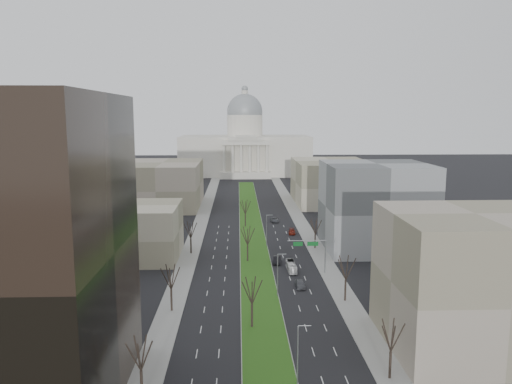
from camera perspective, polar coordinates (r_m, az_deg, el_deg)
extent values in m
plane|color=black|center=(167.84, -0.54, -4.00)|extent=(600.00, 600.00, 0.00)
cube|color=#999993|center=(166.85, -0.53, -4.05)|extent=(8.00, 222.00, 0.15)
cube|color=#1C5115|center=(166.83, -0.53, -4.02)|extent=(7.70, 221.70, 0.06)
cube|color=gray|center=(144.11, -7.29, -6.21)|extent=(5.00, 330.00, 0.15)
cube|color=gray|center=(145.15, 6.68, -6.09)|extent=(5.00, 330.00, 0.15)
cube|color=beige|center=(314.62, -1.27, 4.24)|extent=(80.00, 40.00, 24.00)
cube|color=beige|center=(292.74, -1.20, 1.93)|extent=(30.00, 6.00, 4.00)
cube|color=beige|center=(291.06, -1.22, 5.64)|extent=(28.00, 5.00, 2.50)
cube|color=beige|center=(290.95, -1.22, 6.03)|extent=(20.00, 5.00, 1.80)
cube|color=beige|center=(290.88, -1.22, 6.35)|extent=(12.00, 5.00, 1.60)
cylinder|color=beige|center=(313.68, -1.28, 7.52)|extent=(22.00, 22.00, 14.00)
sphere|color=gray|center=(313.60, -1.29, 9.16)|extent=(22.00, 22.00, 22.00)
cylinder|color=beige|center=(313.84, -1.30, 11.17)|extent=(4.00, 4.00, 4.00)
sphere|color=gray|center=(313.98, -1.30, 11.72)|extent=(4.00, 4.00, 4.00)
cylinder|color=beige|center=(291.79, -3.67, 3.86)|extent=(2.00, 2.00, 16.00)
cylinder|color=beige|center=(291.69, -2.69, 3.87)|extent=(2.00, 2.00, 16.00)
cylinder|color=beige|center=(291.68, -1.70, 3.87)|extent=(2.00, 2.00, 16.00)
cylinder|color=beige|center=(291.75, -0.72, 3.88)|extent=(2.00, 2.00, 16.00)
cylinder|color=beige|center=(291.91, 0.27, 3.88)|extent=(2.00, 2.00, 16.00)
cylinder|color=beige|center=(292.15, 1.25, 3.88)|extent=(2.00, 2.00, 16.00)
cube|color=gray|center=(135.20, -14.31, -4.40)|extent=(26.00, 22.00, 14.00)
cube|color=gray|center=(88.30, 23.35, -9.28)|extent=(26.00, 24.00, 22.00)
cube|color=#5D6062|center=(143.14, 13.50, -1.60)|extent=(28.00, 26.00, 24.00)
cube|color=gray|center=(207.82, -10.54, 0.87)|extent=(30.00, 40.00, 18.00)
cube|color=gray|center=(214.12, 8.54, 1.15)|extent=(30.00, 40.00, 18.00)
cylinder|color=black|center=(98.96, -9.64, -12.12)|extent=(0.40, 0.40, 4.32)
cylinder|color=black|center=(136.83, -7.45, -6.15)|extent=(0.40, 0.40, 4.22)
cylinder|color=black|center=(77.52, 15.08, -18.57)|extent=(0.40, 0.40, 4.13)
cylinder|color=black|center=(104.08, 10.17, -11.04)|extent=(0.40, 0.40, 4.42)
cylinder|color=black|center=(141.74, 6.76, -5.65)|extent=(0.40, 0.40, 4.03)
cylinder|color=black|center=(90.72, -0.47, -13.99)|extent=(0.40, 0.40, 4.32)
cylinder|color=black|center=(128.51, -0.97, -7.04)|extent=(0.40, 0.40, 4.32)
cylinder|color=black|center=(167.33, -1.23, -3.29)|extent=(0.40, 0.40, 4.32)
cylinder|color=gray|center=(72.02, 4.78, -18.35)|extent=(0.20, 0.20, 9.00)
cylinder|color=gray|center=(70.15, 5.59, -14.97)|extent=(1.80, 0.12, 0.12)
cylinder|color=gray|center=(104.22, 2.48, -9.54)|extent=(0.20, 0.20, 9.00)
cylinder|color=gray|center=(102.93, 3.00, -7.10)|extent=(1.80, 0.12, 0.12)
cylinder|color=gray|center=(142.64, 1.21, -4.47)|extent=(0.20, 0.20, 9.00)
cylinder|color=gray|center=(141.70, 1.58, -2.65)|extent=(1.80, 0.12, 0.12)
cylinder|color=gray|center=(120.13, 7.91, -7.36)|extent=(0.24, 0.24, 8.00)
cylinder|color=gray|center=(118.39, 5.79, -5.55)|extent=(9.00, 0.18, 0.18)
cube|color=#0C591E|center=(118.88, 6.50, -5.90)|extent=(2.60, 0.08, 1.00)
cube|color=#0C591E|center=(118.42, 4.82, -5.94)|extent=(2.20, 0.08, 1.00)
imported|color=#4B4D53|center=(110.96, 5.06, -10.41)|extent=(2.12, 4.89, 1.64)
imported|color=black|center=(127.77, 2.41, -7.76)|extent=(2.34, 5.30, 1.69)
imported|color=#62170D|center=(158.40, 4.13, -4.54)|extent=(2.50, 5.18, 1.45)
imported|color=#505258|center=(175.50, 2.13, -3.19)|extent=(2.76, 5.56, 1.51)
imported|color=white|center=(121.88, 4.06, -8.48)|extent=(2.03, 7.97, 2.21)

